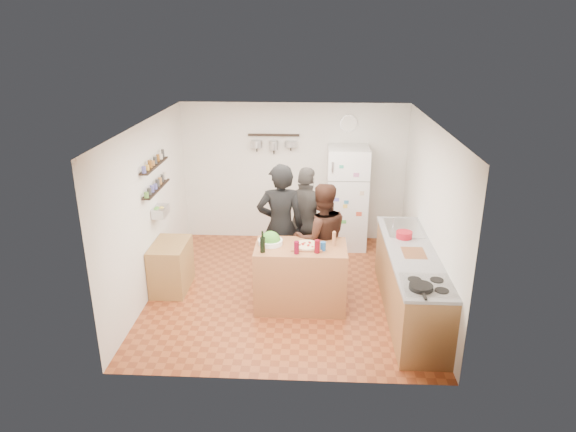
# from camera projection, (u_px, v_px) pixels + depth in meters

# --- Properties ---
(room_shell) EXTENTS (4.20, 4.20, 4.20)m
(room_shell) POSITION_uv_depth(u_px,v_px,m) (289.00, 203.00, 7.65)
(room_shell) COLOR brown
(room_shell) RESTS_ON ground
(prep_island) EXTENTS (1.25, 0.72, 0.91)m
(prep_island) POSITION_uv_depth(u_px,v_px,m) (301.00, 276.00, 7.14)
(prep_island) COLOR #935936
(prep_island) RESTS_ON floor
(pizza_board) EXTENTS (0.42, 0.34, 0.02)m
(pizza_board) POSITION_uv_depth(u_px,v_px,m) (307.00, 246.00, 6.96)
(pizza_board) COLOR brown
(pizza_board) RESTS_ON prep_island
(pizza) EXTENTS (0.34, 0.34, 0.02)m
(pizza) POSITION_uv_depth(u_px,v_px,m) (307.00, 245.00, 6.95)
(pizza) COLOR beige
(pizza) RESTS_ON pizza_board
(salad_bowl) EXTENTS (0.34, 0.34, 0.07)m
(salad_bowl) POSITION_uv_depth(u_px,v_px,m) (270.00, 242.00, 7.04)
(salad_bowl) COLOR white
(salad_bowl) RESTS_ON prep_island
(wine_bottle) EXTENTS (0.07, 0.07, 0.21)m
(wine_bottle) POSITION_uv_depth(u_px,v_px,m) (263.00, 245.00, 6.77)
(wine_bottle) COLOR black
(wine_bottle) RESTS_ON prep_island
(wine_glass_near) EXTENTS (0.07, 0.07, 0.17)m
(wine_glass_near) POSITION_uv_depth(u_px,v_px,m) (297.00, 248.00, 6.73)
(wine_glass_near) COLOR #59071B
(wine_glass_near) RESTS_ON prep_island
(wine_glass_far) EXTENTS (0.07, 0.07, 0.18)m
(wine_glass_far) POSITION_uv_depth(u_px,v_px,m) (317.00, 247.00, 6.76)
(wine_glass_far) COLOR #620814
(wine_glass_far) RESTS_ON prep_island
(pepper_mill) EXTENTS (0.05, 0.05, 0.17)m
(pepper_mill) POSITION_uv_depth(u_px,v_px,m) (334.00, 240.00, 6.98)
(pepper_mill) COLOR #AB6F47
(pepper_mill) RESTS_ON prep_island
(salt_canister) EXTENTS (0.07, 0.07, 0.12)m
(salt_canister) POSITION_uv_depth(u_px,v_px,m) (323.00, 246.00, 6.84)
(salt_canister) COLOR #184A89
(salt_canister) RESTS_ON prep_island
(person_left) EXTENTS (0.75, 0.54, 1.91)m
(person_left) POSITION_uv_depth(u_px,v_px,m) (280.00, 226.00, 7.56)
(person_left) COLOR black
(person_left) RESTS_ON floor
(person_center) EXTENTS (0.93, 0.80, 1.67)m
(person_center) POSITION_uv_depth(u_px,v_px,m) (321.00, 239.00, 7.42)
(person_center) COLOR black
(person_center) RESTS_ON floor
(person_back) EXTENTS (1.11, 0.74, 1.76)m
(person_back) POSITION_uv_depth(u_px,v_px,m) (307.00, 223.00, 7.91)
(person_back) COLOR #332F2D
(person_back) RESTS_ON floor
(counter_run) EXTENTS (0.63, 2.63, 0.90)m
(counter_run) POSITION_uv_depth(u_px,v_px,m) (410.00, 283.00, 6.96)
(counter_run) COLOR #9E7042
(counter_run) RESTS_ON floor
(stove_top) EXTENTS (0.60, 0.62, 0.02)m
(stove_top) POSITION_uv_depth(u_px,v_px,m) (428.00, 286.00, 5.91)
(stove_top) COLOR white
(stove_top) RESTS_ON counter_run
(skillet) EXTENTS (0.27, 0.27, 0.05)m
(skillet) POSITION_uv_depth(u_px,v_px,m) (421.00, 287.00, 5.81)
(skillet) COLOR black
(skillet) RESTS_ON stove_top
(sink) EXTENTS (0.50, 0.80, 0.03)m
(sink) POSITION_uv_depth(u_px,v_px,m) (403.00, 228.00, 7.60)
(sink) COLOR silver
(sink) RESTS_ON counter_run
(cutting_board) EXTENTS (0.30, 0.40, 0.02)m
(cutting_board) POSITION_uv_depth(u_px,v_px,m) (414.00, 254.00, 6.76)
(cutting_board) COLOR brown
(cutting_board) RESTS_ON counter_run
(red_bowl) EXTENTS (0.23, 0.23, 0.09)m
(red_bowl) POSITION_uv_depth(u_px,v_px,m) (404.00, 235.00, 7.22)
(red_bowl) COLOR #A91320
(red_bowl) RESTS_ON counter_run
(fridge) EXTENTS (0.70, 0.68, 1.80)m
(fridge) POSITION_uv_depth(u_px,v_px,m) (347.00, 198.00, 9.00)
(fridge) COLOR white
(fridge) RESTS_ON floor
(wall_clock) EXTENTS (0.30, 0.03, 0.30)m
(wall_clock) POSITION_uv_depth(u_px,v_px,m) (349.00, 123.00, 8.88)
(wall_clock) COLOR silver
(wall_clock) RESTS_ON back_wall
(spice_shelf_lower) EXTENTS (0.12, 1.00, 0.02)m
(spice_shelf_lower) POSITION_uv_depth(u_px,v_px,m) (156.00, 189.00, 7.48)
(spice_shelf_lower) COLOR black
(spice_shelf_lower) RESTS_ON left_wall
(spice_shelf_upper) EXTENTS (0.12, 1.00, 0.02)m
(spice_shelf_upper) POSITION_uv_depth(u_px,v_px,m) (154.00, 165.00, 7.36)
(spice_shelf_upper) COLOR black
(spice_shelf_upper) RESTS_ON left_wall
(produce_basket) EXTENTS (0.18, 0.35, 0.14)m
(produce_basket) POSITION_uv_depth(u_px,v_px,m) (161.00, 211.00, 7.60)
(produce_basket) COLOR silver
(produce_basket) RESTS_ON left_wall
(side_table) EXTENTS (0.50, 0.80, 0.73)m
(side_table) POSITION_uv_depth(u_px,v_px,m) (171.00, 266.00, 7.65)
(side_table) COLOR #9F7443
(side_table) RESTS_ON floor
(pot_rack) EXTENTS (0.90, 0.04, 0.04)m
(pot_rack) POSITION_uv_depth(u_px,v_px,m) (274.00, 135.00, 8.93)
(pot_rack) COLOR black
(pot_rack) RESTS_ON back_wall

